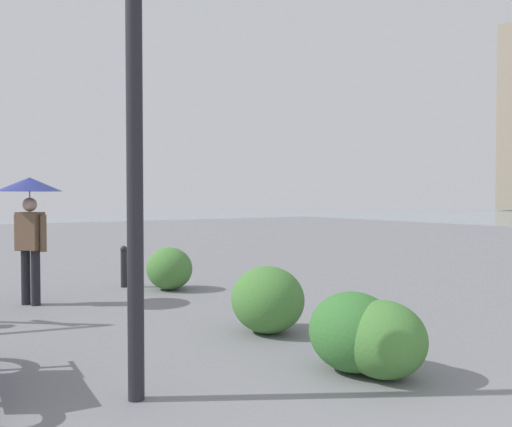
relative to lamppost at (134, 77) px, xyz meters
The scene contains 7 objects.
lamppost is the anchor object (origin of this frame).
pedestrian 5.00m from the lamppost, ahead, with size 1.00×1.00×2.03m.
bollard_mid 6.49m from the lamppost, 18.86° to the right, with size 0.13×0.13×0.79m.
shrub_low 3.31m from the lamppost, 108.73° to the right, with size 0.87×0.79×0.74m.
shrub_round 6.09m from the lamppost, 27.16° to the right, with size 0.92×0.83×0.78m.
shrub_wide 3.49m from the lamppost, 59.74° to the right, with size 1.00×0.90×0.85m.
shrub_tall 3.17m from the lamppost, 101.79° to the right, with size 0.93×0.84×0.79m.
Camera 1 is at (-0.68, 2.91, 1.74)m, focal length 39.35 mm.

